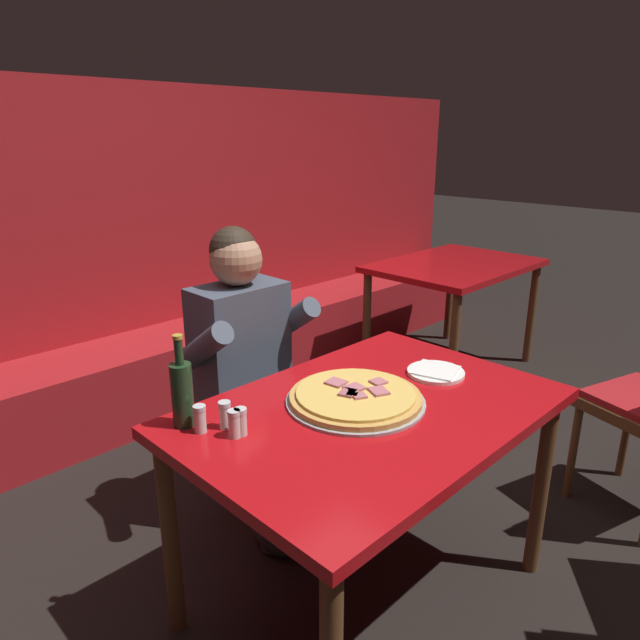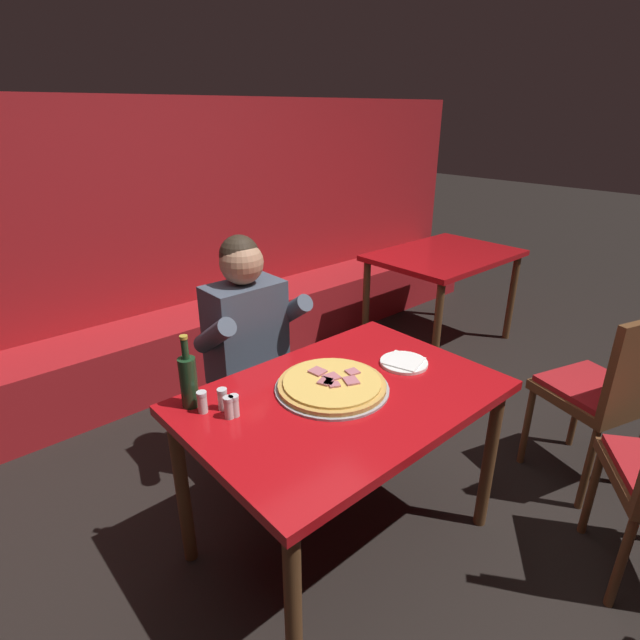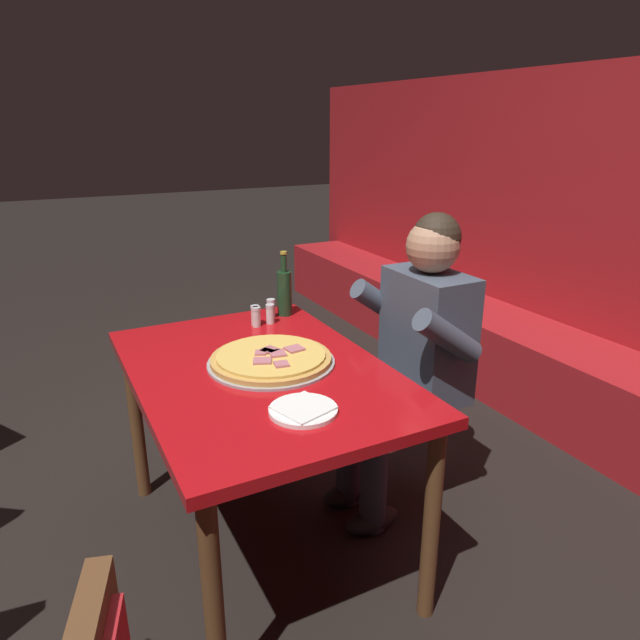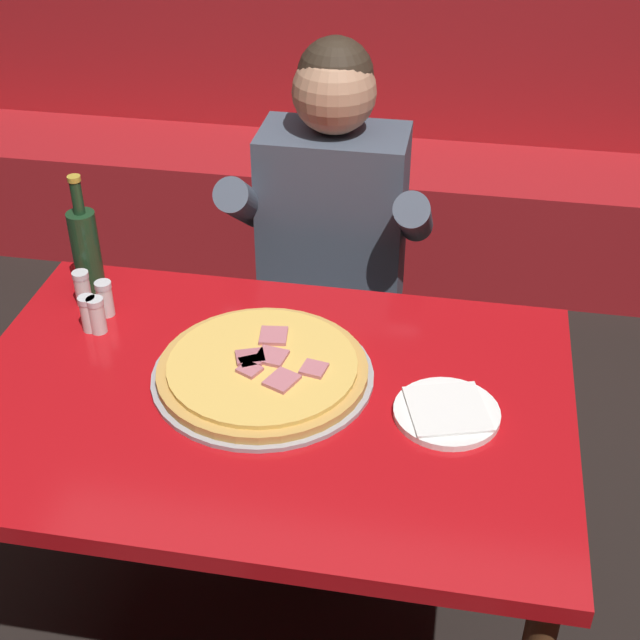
{
  "view_description": "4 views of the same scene",
  "coord_description": "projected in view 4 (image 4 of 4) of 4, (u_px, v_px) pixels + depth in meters",
  "views": [
    {
      "loc": [
        -1.3,
        -1.07,
        1.62
      ],
      "look_at": [
        0.1,
        0.34,
        0.97
      ],
      "focal_mm": 32.0,
      "sensor_mm": 36.0,
      "label": 1
    },
    {
      "loc": [
        -1.21,
        -1.22,
        1.81
      ],
      "look_at": [
        0.1,
        0.26,
        0.98
      ],
      "focal_mm": 28.0,
      "sensor_mm": 36.0,
      "label": 2
    },
    {
      "loc": [
        1.75,
        -0.65,
        1.6
      ],
      "look_at": [
        -0.11,
        0.3,
        0.87
      ],
      "focal_mm": 32.0,
      "sensor_mm": 36.0,
      "label": 3
    },
    {
      "loc": [
        0.36,
        -1.36,
        1.92
      ],
      "look_at": [
        0.09,
        0.12,
        0.89
      ],
      "focal_mm": 50.0,
      "sensor_mm": 36.0,
      "label": 4
    }
  ],
  "objects": [
    {
      "name": "shaker_oregano",
      "position": [
        97.0,
        317.0,
        1.96
      ],
      "size": [
        0.04,
        0.04,
        0.09
      ],
      "color": "silver",
      "rests_on": "main_dining_table"
    },
    {
      "name": "beer_bottle",
      "position": [
        86.0,
        247.0,
        2.07
      ],
      "size": [
        0.07,
        0.07,
        0.29
      ],
      "color": "#19381E",
      "rests_on": "main_dining_table"
    },
    {
      "name": "main_dining_table",
      "position": [
        266.0,
        428.0,
        1.85
      ],
      "size": [
        1.24,
        0.85,
        0.77
      ],
      "color": "brown",
      "rests_on": "ground_plane"
    },
    {
      "name": "shaker_parmesan",
      "position": [
        105.0,
        300.0,
        2.02
      ],
      "size": [
        0.04,
        0.04,
        0.09
      ],
      "color": "silver",
      "rests_on": "main_dining_table"
    },
    {
      "name": "booth_bench",
      "position": [
        373.0,
        212.0,
        3.62
      ],
      "size": [
        6.46,
        0.48,
        0.46
      ],
      "primitive_type": "cube",
      "color": "#A3191E",
      "rests_on": "ground_plane"
    },
    {
      "name": "shaker_red_pepper_flakes",
      "position": [
        89.0,
        315.0,
        1.97
      ],
      "size": [
        0.04,
        0.04,
        0.09
      ],
      "color": "silver",
      "rests_on": "main_dining_table"
    },
    {
      "name": "ground_plane",
      "position": [
        275.0,
        632.0,
        2.24
      ],
      "size": [
        24.0,
        24.0,
        0.0
      ],
      "primitive_type": "plane",
      "color": "black"
    },
    {
      "name": "shaker_black_pepper",
      "position": [
        83.0,
        290.0,
        2.06
      ],
      "size": [
        0.04,
        0.04,
        0.09
      ],
      "color": "silver",
      "rests_on": "main_dining_table"
    },
    {
      "name": "plate_white_paper",
      "position": [
        447.0,
        411.0,
        1.75
      ],
      "size": [
        0.21,
        0.21,
        0.02
      ],
      "color": "white",
      "rests_on": "main_dining_table"
    },
    {
      "name": "pizza",
      "position": [
        263.0,
        370.0,
        1.84
      ],
      "size": [
        0.46,
        0.46,
        0.05
      ],
      "color": "#9E9EA3",
      "rests_on": "main_dining_table"
    },
    {
      "name": "diner_seated_blue_shirt",
      "position": [
        327.0,
        263.0,
        2.36
      ],
      "size": [
        0.53,
        0.53,
        1.27
      ],
      "color": "black",
      "rests_on": "ground_plane"
    },
    {
      "name": "booth_wall_panel",
      "position": [
        390.0,
        10.0,
        3.47
      ],
      "size": [
        6.8,
        0.16,
        1.9
      ],
      "primitive_type": "cube",
      "color": "#A3191E",
      "rests_on": "ground_plane"
    }
  ]
}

